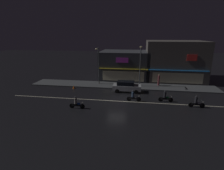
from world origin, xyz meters
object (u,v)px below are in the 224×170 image
object	(u,v)px
motorcycle_opposite_lane	(133,97)
motorcycle_following	(196,103)
streetlamp_mid	(140,63)
streetlamp_west	(98,63)
motorcycle_lead	(77,103)
motorcycle_trailing_far	(165,97)
traffic_cone	(74,87)
pedestrian_on_sidewalk	(159,80)
parked_car_near_kerb	(127,86)

from	to	relation	value
motorcycle_opposite_lane	motorcycle_following	bearing A→B (deg)	-12.41
motorcycle_following	motorcycle_opposite_lane	xyz separation A→B (m)	(-7.62, 0.97, 0.00)
streetlamp_mid	streetlamp_west	bearing A→B (deg)	177.24
motorcycle_lead	motorcycle_opposite_lane	xyz separation A→B (m)	(6.66, 3.41, 0.00)
motorcycle_trailing_far	traffic_cone	world-z (taller)	motorcycle_trailing_far
streetlamp_mid	pedestrian_on_sidewalk	distance (m)	4.59
pedestrian_on_sidewalk	motorcycle_trailing_far	xyz separation A→B (m)	(0.18, -7.35, -0.41)
motorcycle_lead	parked_car_near_kerb	bearing A→B (deg)	-129.80
pedestrian_on_sidewalk	motorcycle_lead	xyz separation A→B (m)	(-10.64, -11.22, -0.41)
streetlamp_west	motorcycle_opposite_lane	xyz separation A→B (m)	(6.34, -7.19, -3.30)
streetlamp_west	motorcycle_following	distance (m)	16.51
parked_car_near_kerb	streetlamp_west	bearing A→B (deg)	147.96
motorcycle_trailing_far	streetlamp_west	bearing A→B (deg)	146.95
motorcycle_lead	traffic_cone	size ratio (longest dim) A/B	3.45
streetlamp_mid	motorcycle_lead	world-z (taller)	streetlamp_mid
pedestrian_on_sidewalk	streetlamp_west	bearing A→B (deg)	-140.35
streetlamp_west	motorcycle_opposite_lane	distance (m)	10.14
traffic_cone	motorcycle_opposite_lane	bearing A→B (deg)	-23.53
motorcycle_following	motorcycle_trailing_far	xyz separation A→B (m)	(-3.45, 1.44, 0.00)
motorcycle_lead	motorcycle_following	world-z (taller)	same
streetlamp_west	motorcycle_lead	size ratio (longest dim) A/B	3.34
pedestrian_on_sidewalk	motorcycle_lead	bearing A→B (deg)	-97.31
motorcycle_lead	motorcycle_opposite_lane	world-z (taller)	same
motorcycle_following	motorcycle_lead	bearing A→B (deg)	1.12
motorcycle_lead	motorcycle_trailing_far	bearing A→B (deg)	-163.67
motorcycle_opposite_lane	motorcycle_trailing_far	size ratio (longest dim) A/B	1.00
motorcycle_following	motorcycle_opposite_lane	bearing A→B (deg)	-15.82
motorcycle_trailing_far	parked_car_near_kerb	bearing A→B (deg)	146.43
motorcycle_lead	motorcycle_trailing_far	xyz separation A→B (m)	(10.83, 3.87, 0.00)
streetlamp_mid	pedestrian_on_sidewalk	world-z (taller)	streetlamp_mid
streetlamp_mid	motorcycle_trailing_far	xyz separation A→B (m)	(3.42, -6.38, -3.51)
streetlamp_mid	motorcycle_opposite_lane	xyz separation A→B (m)	(-0.75, -6.85, -3.51)
streetlamp_mid	motorcycle_following	bearing A→B (deg)	-48.70
traffic_cone	motorcycle_lead	bearing A→B (deg)	-67.17
streetlamp_west	motorcycle_following	xyz separation A→B (m)	(13.96, -8.16, -3.30)
motorcycle_opposite_lane	traffic_cone	size ratio (longest dim) A/B	3.45
parked_car_near_kerb	motorcycle_following	xyz separation A→B (m)	(8.83, -4.95, -0.24)
streetlamp_mid	traffic_cone	distance (m)	11.62
streetlamp_west	parked_car_near_kerb	xyz separation A→B (m)	(5.14, -3.21, -3.06)
pedestrian_on_sidewalk	traffic_cone	size ratio (longest dim) A/B	3.49
motorcycle_opposite_lane	parked_car_near_kerb	bearing A→B (deg)	101.76
streetlamp_west	pedestrian_on_sidewalk	xyz separation A→B (m)	(10.33, 0.63, -2.89)
streetlamp_mid	motorcycle_following	world-z (taller)	streetlamp_mid
motorcycle_opposite_lane	pedestrian_on_sidewalk	bearing A→B (deg)	57.86
motorcycle_opposite_lane	motorcycle_trailing_far	distance (m)	4.19
parked_car_near_kerb	motorcycle_trailing_far	xyz separation A→B (m)	(5.38, -3.51, -0.24)
motorcycle_trailing_far	traffic_cone	size ratio (longest dim) A/B	3.45
motorcycle_lead	motorcycle_following	xyz separation A→B (m)	(14.28, 2.43, 0.00)
motorcycle_following	motorcycle_opposite_lane	world-z (taller)	same
motorcycle_trailing_far	traffic_cone	distance (m)	14.60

